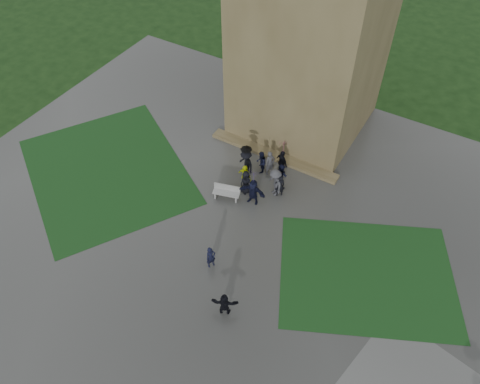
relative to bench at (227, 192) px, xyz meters
The scene contains 9 objects.
ground 5.99m from the bench, 83.11° to the right, with size 120.00×120.00×0.00m, color black.
plaza 4.02m from the bench, 79.66° to the right, with size 34.00×34.00×0.02m, color #393937.
lawn_inset_left 8.03m from the bench, 166.07° to the right, with size 11.00×9.00×0.01m, color #133615.
lawn_inset_right 9.28m from the bench, ahead, with size 9.00×7.00×0.01m, color #133615.
tower_plinth 4.74m from the bench, 81.27° to the left, with size 9.00×0.80×0.22m, color brown.
bench is the anchor object (origin of this frame).
visitor_cluster 2.43m from the bench, 56.12° to the left, with size 3.71×4.02×2.56m.
pedestrian_mid 4.94m from the bench, 67.78° to the right, with size 0.53×0.35×1.46m, color black.
pedestrian_near 7.62m from the bench, 58.97° to the right, with size 1.34×0.48×1.44m, color black.
Camera 1 is at (9.64, -10.01, 20.94)m, focal length 35.00 mm.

